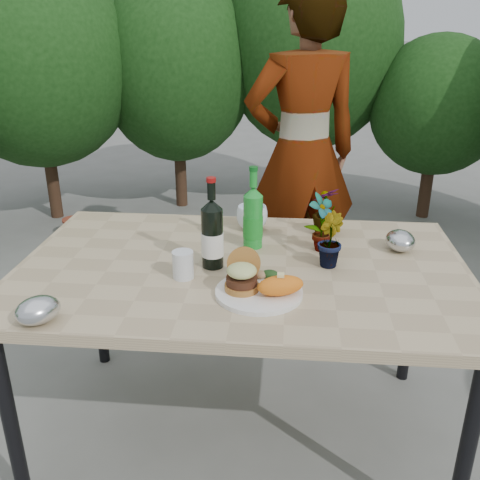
# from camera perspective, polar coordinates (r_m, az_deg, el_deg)

# --- Properties ---
(ground) EXTENTS (80.00, 80.00, 0.00)m
(ground) POSITION_cam_1_polar(r_m,az_deg,el_deg) (2.33, 0.20, -19.59)
(ground) COLOR slate
(ground) RESTS_ON ground
(patio_table) EXTENTS (1.60, 1.00, 0.75)m
(patio_table) POSITION_cam_1_polar(r_m,az_deg,el_deg) (1.94, 0.22, -4.22)
(patio_table) COLOR tan
(patio_table) RESTS_ON ground
(shrub_hedge) EXTENTS (6.92, 5.14, 2.24)m
(shrub_hedge) POSITION_cam_1_polar(r_m,az_deg,el_deg) (3.50, 6.48, 15.99)
(shrub_hedge) COLOR #382316
(shrub_hedge) RESTS_ON ground
(dinner_plate) EXTENTS (0.28, 0.28, 0.01)m
(dinner_plate) POSITION_cam_1_polar(r_m,az_deg,el_deg) (1.71, 2.03, -5.61)
(dinner_plate) COLOR white
(dinner_plate) RESTS_ON patio_table
(burger_stack) EXTENTS (0.11, 0.16, 0.11)m
(burger_stack) POSITION_cam_1_polar(r_m,az_deg,el_deg) (1.71, 0.25, -3.66)
(burger_stack) COLOR #B7722D
(burger_stack) RESTS_ON dinner_plate
(sweet_potato) EXTENTS (0.17, 0.12, 0.06)m
(sweet_potato) POSITION_cam_1_polar(r_m,az_deg,el_deg) (1.67, 4.34, -4.86)
(sweet_potato) COLOR orange
(sweet_potato) RESTS_ON dinner_plate
(grilled_veg) EXTENTS (0.08, 0.05, 0.03)m
(grilled_veg) POSITION_cam_1_polar(r_m,az_deg,el_deg) (1.78, 2.78, -3.66)
(grilled_veg) COLOR olive
(grilled_veg) RESTS_ON dinner_plate
(wine_bottle) EXTENTS (0.08, 0.08, 0.33)m
(wine_bottle) POSITION_cam_1_polar(r_m,az_deg,el_deg) (1.86, -2.98, 0.55)
(wine_bottle) COLOR black
(wine_bottle) RESTS_ON patio_table
(sparkling_water) EXTENTS (0.08, 0.08, 0.32)m
(sparkling_water) POSITION_cam_1_polar(r_m,az_deg,el_deg) (2.02, 1.40, 2.33)
(sparkling_water) COLOR #1A922B
(sparkling_water) RESTS_ON patio_table
(plastic_cup) EXTENTS (0.07, 0.07, 0.09)m
(plastic_cup) POSITION_cam_1_polar(r_m,az_deg,el_deg) (1.81, -6.10, -2.63)
(plastic_cup) COLOR silver
(plastic_cup) RESTS_ON patio_table
(seedling_left) EXTENTS (0.14, 0.14, 0.22)m
(seedling_left) POSITION_cam_1_polar(r_m,az_deg,el_deg) (2.01, 8.68, 1.81)
(seedling_left) COLOR #295F20
(seedling_left) RESTS_ON patio_table
(seedling_mid) EXTENTS (0.10, 0.12, 0.19)m
(seedling_mid) POSITION_cam_1_polar(r_m,az_deg,el_deg) (1.90, 9.48, 0.02)
(seedling_mid) COLOR #235E20
(seedling_mid) RESTS_ON patio_table
(seedling_right) EXTENTS (0.16, 0.16, 0.20)m
(seedling_right) POSITION_cam_1_polar(r_m,az_deg,el_deg) (2.18, 9.19, 3.05)
(seedling_right) COLOR #29551D
(seedling_right) RESTS_ON patio_table
(blue_bowl) EXTENTS (0.16, 0.16, 0.10)m
(blue_bowl) POSITION_cam_1_polar(r_m,az_deg,el_deg) (2.22, 1.29, 2.40)
(blue_bowl) COLOR white
(blue_bowl) RESTS_ON patio_table
(foil_packet_left) EXTENTS (0.17, 0.17, 0.08)m
(foil_packet_left) POSITION_cam_1_polar(r_m,az_deg,el_deg) (1.66, -20.76, -7.01)
(foil_packet_left) COLOR silver
(foil_packet_left) RESTS_ON patio_table
(foil_packet_right) EXTENTS (0.13, 0.15, 0.08)m
(foil_packet_right) POSITION_cam_1_polar(r_m,az_deg,el_deg) (2.11, 16.72, -0.06)
(foil_packet_right) COLOR silver
(foil_packet_right) RESTS_ON patio_table
(person) EXTENTS (0.75, 0.62, 1.77)m
(person) POSITION_cam_1_polar(r_m,az_deg,el_deg) (2.94, 6.62, 9.08)
(person) COLOR #A46452
(person) RESTS_ON ground
(terracotta_pot) EXTENTS (0.17, 0.17, 0.14)m
(terracotta_pot) POSITION_cam_1_polar(r_m,az_deg,el_deg) (4.33, -17.26, 1.35)
(terracotta_pot) COLOR #A14029
(terracotta_pot) RESTS_ON ground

